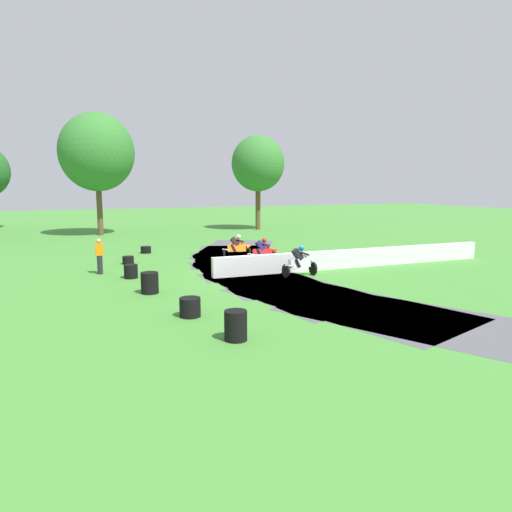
% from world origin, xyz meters
% --- Properties ---
extents(ground_plane, '(120.00, 120.00, 0.00)m').
position_xyz_m(ground_plane, '(0.00, 0.00, 0.00)').
color(ground_plane, '#428433').
extents(track_asphalt, '(8.54, 26.55, 0.01)m').
position_xyz_m(track_asphalt, '(0.95, -0.01, 0.00)').
color(track_asphalt, '#515156').
rests_on(track_asphalt, ground).
extents(safety_barrier, '(14.97, 0.41, 0.90)m').
position_xyz_m(safety_barrier, '(5.53, -0.04, 0.45)').
color(safety_barrier, white).
rests_on(safety_barrier, ground).
extents(motorcycle_lead_orange, '(1.73, 1.09, 1.42)m').
position_xyz_m(motorcycle_lead_orange, '(0.90, 4.60, 0.63)').
color(motorcycle_lead_orange, black).
rests_on(motorcycle_lead_orange, ground).
extents(motorcycle_chase_red, '(1.71, 0.99, 1.43)m').
position_xyz_m(motorcycle_chase_red, '(1.53, 2.49, 0.64)').
color(motorcycle_chase_red, black).
rests_on(motorcycle_chase_red, ground).
extents(motorcycle_trailing_white, '(1.68, 0.75, 1.42)m').
position_xyz_m(motorcycle_trailing_white, '(1.83, -1.02, 0.66)').
color(motorcycle_trailing_white, black).
rests_on(motorcycle_trailing_white, ground).
extents(tire_stack_near, '(0.60, 0.60, 0.40)m').
position_xyz_m(tire_stack_near, '(-3.45, 8.63, 0.20)').
color(tire_stack_near, black).
rests_on(tire_stack_near, ground).
extents(tire_stack_mid_a, '(0.57, 0.57, 0.40)m').
position_xyz_m(tire_stack_mid_a, '(-4.91, 5.14, 0.20)').
color(tire_stack_mid_a, black).
rests_on(tire_stack_mid_a, ground).
extents(tire_stack_mid_b, '(0.59, 0.59, 0.60)m').
position_xyz_m(tire_stack_mid_b, '(-5.25, 1.36, 0.30)').
color(tire_stack_mid_b, black).
rests_on(tire_stack_mid_b, ground).
extents(tire_stack_far, '(0.66, 0.66, 0.80)m').
position_xyz_m(tire_stack_far, '(-4.97, -1.82, 0.40)').
color(tire_stack_far, black).
rests_on(tire_stack_far, ground).
extents(tire_stack_extra_a, '(0.66, 0.66, 0.60)m').
position_xyz_m(tire_stack_extra_a, '(-4.34, -5.45, 0.30)').
color(tire_stack_extra_a, black).
rests_on(tire_stack_extra_a, ground).
extents(tire_stack_extra_b, '(0.61, 0.61, 0.80)m').
position_xyz_m(tire_stack_extra_b, '(-3.77, -8.05, 0.40)').
color(tire_stack_extra_b, black).
rests_on(tire_stack_extra_b, ground).
extents(track_marshal, '(0.34, 0.24, 1.63)m').
position_xyz_m(track_marshal, '(-6.43, 2.85, 0.82)').
color(track_marshal, '#232328').
rests_on(track_marshal, ground).
extents(tree_far_right, '(5.78, 5.78, 9.56)m').
position_xyz_m(tree_far_right, '(-5.22, 19.95, 6.50)').
color(tree_far_right, brown).
rests_on(tree_far_right, ground).
extents(tree_mid_rise, '(4.67, 4.67, 8.29)m').
position_xyz_m(tree_mid_rise, '(8.23, 19.47, 5.81)').
color(tree_mid_rise, brown).
rests_on(tree_mid_rise, ground).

